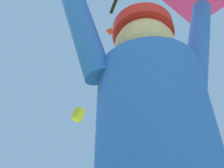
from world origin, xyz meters
name	(u,v)px	position (x,y,z in m)	size (l,w,h in m)	color
distant_kite_red_low_left	(111,31)	(0.85, 17.41, 21.46)	(0.86, 0.86, 0.24)	red
distant_kite_green_mid_right	(189,103)	(10.60, 23.38, 16.00)	(1.24, 1.23, 2.17)	green
distant_kite_yellow_mid_left	(78,114)	(-2.37, 21.72, 13.11)	(1.46, 1.20, 1.63)	yellow
distant_kite_yellow_low_right	(99,89)	(-0.42, 27.03, 20.26)	(1.02, 0.93, 1.56)	yellow
distant_kite_white_far_center	(109,156)	(1.14, 26.48, 10.44)	(0.70, 0.71, 0.24)	white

